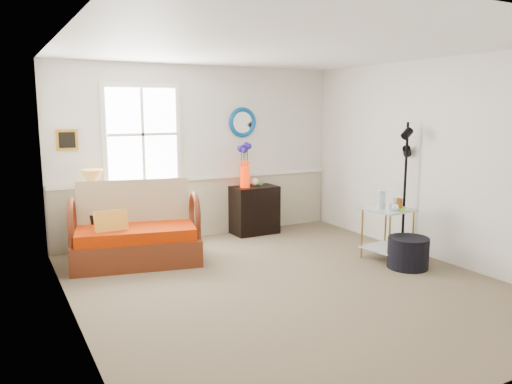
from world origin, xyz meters
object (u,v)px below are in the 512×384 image
lamp_stand (97,234)px  side_table (387,234)px  cabinet (254,210)px  loveseat (136,224)px  floor_lamp (405,188)px  ottoman (408,253)px

lamp_stand → side_table: 3.86m
cabinet → side_table: (0.86, -2.08, -0.04)m
loveseat → cabinet: bearing=30.0°
cabinet → floor_lamp: size_ratio=0.42×
loveseat → lamp_stand: size_ratio=2.62×
cabinet → floor_lamp: bearing=-56.0°
lamp_stand → floor_lamp: 4.21m
side_table → floor_lamp: floor_lamp is taller
cabinet → side_table: size_ratio=1.10×
loveseat → floor_lamp: size_ratio=0.88×
side_table → floor_lamp: size_ratio=0.38×
side_table → ottoman: (-0.01, -0.39, -0.15)m
lamp_stand → side_table: size_ratio=0.88×
side_table → cabinet: bearing=112.5°
lamp_stand → cabinet: cabinet is taller
cabinet → lamp_stand: bearing=-178.2°
side_table → ottoman: 0.42m
cabinet → floor_lamp: 2.37m
loveseat → ottoman: loveseat is taller
lamp_stand → cabinet: size_ratio=0.80×
loveseat → side_table: bearing=-13.5°
lamp_stand → ottoman: lamp_stand is taller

